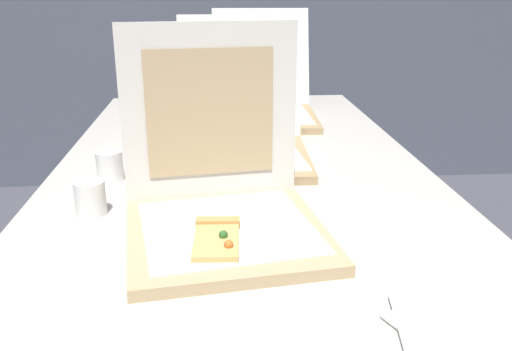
{
  "coord_description": "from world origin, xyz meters",
  "views": [
    {
      "loc": [
        -0.07,
        -0.7,
        1.2
      ],
      "look_at": [
        0.02,
        0.41,
        0.8
      ],
      "focal_mm": 38.46,
      "sensor_mm": 36.0,
      "label": 1
    }
  ],
  "objects_px": {
    "pizza_box_back": "(262,103)",
    "cup_white_far": "(151,131)",
    "table": "(243,196)",
    "napkin_pile": "(447,323)",
    "cup_white_mid": "(110,166)",
    "pizza_box_middle": "(240,138)",
    "cup_white_near_center": "(90,198)",
    "pizza_box_front": "(223,205)"
  },
  "relations": [
    {
      "from": "table",
      "to": "pizza_box_back",
      "type": "bearing_deg",
      "value": 80.62
    },
    {
      "from": "pizza_box_front",
      "to": "cup_white_far",
      "type": "bearing_deg",
      "value": 99.47
    },
    {
      "from": "cup_white_far",
      "to": "cup_white_near_center",
      "type": "bearing_deg",
      "value": -97.23
    },
    {
      "from": "pizza_box_back",
      "to": "cup_white_near_center",
      "type": "relative_size",
      "value": 6.96
    },
    {
      "from": "cup_white_far",
      "to": "napkin_pile",
      "type": "height_order",
      "value": "cup_white_far"
    },
    {
      "from": "cup_white_near_center",
      "to": "napkin_pile",
      "type": "relative_size",
      "value": 0.4
    },
    {
      "from": "pizza_box_middle",
      "to": "cup_white_mid",
      "type": "bearing_deg",
      "value": -151.34
    },
    {
      "from": "cup_white_mid",
      "to": "napkin_pile",
      "type": "bearing_deg",
      "value": -48.54
    },
    {
      "from": "cup_white_mid",
      "to": "cup_white_near_center",
      "type": "height_order",
      "value": "same"
    },
    {
      "from": "pizza_box_middle",
      "to": "cup_white_far",
      "type": "bearing_deg",
      "value": 149.58
    },
    {
      "from": "table",
      "to": "pizza_box_middle",
      "type": "relative_size",
      "value": 4.16
    },
    {
      "from": "pizza_box_front",
      "to": "cup_white_near_center",
      "type": "height_order",
      "value": "pizza_box_front"
    },
    {
      "from": "pizza_box_middle",
      "to": "pizza_box_back",
      "type": "xyz_separation_m",
      "value": [
        0.1,
        0.45,
        -0.0
      ]
    },
    {
      "from": "pizza_box_front",
      "to": "napkin_pile",
      "type": "xyz_separation_m",
      "value": [
        0.3,
        -0.33,
        -0.05
      ]
    },
    {
      "from": "pizza_box_back",
      "to": "pizza_box_middle",
      "type": "bearing_deg",
      "value": -100.12
    },
    {
      "from": "napkin_pile",
      "to": "pizza_box_middle",
      "type": "bearing_deg",
      "value": 106.93
    },
    {
      "from": "table",
      "to": "pizza_box_back",
      "type": "xyz_separation_m",
      "value": [
        0.1,
        0.62,
        0.1
      ]
    },
    {
      "from": "cup_white_mid",
      "to": "pizza_box_middle",
      "type": "bearing_deg",
      "value": 26.73
    },
    {
      "from": "table",
      "to": "cup_white_mid",
      "type": "bearing_deg",
      "value": 177.78
    },
    {
      "from": "cup_white_mid",
      "to": "cup_white_far",
      "type": "xyz_separation_m",
      "value": [
        0.06,
        0.33,
        0.0
      ]
    },
    {
      "from": "pizza_box_middle",
      "to": "table",
      "type": "bearing_deg",
      "value": -89.11
    },
    {
      "from": "pizza_box_back",
      "to": "cup_white_far",
      "type": "xyz_separation_m",
      "value": [
        -0.36,
        -0.28,
        -0.02
      ]
    },
    {
      "from": "cup_white_far",
      "to": "pizza_box_back",
      "type": "bearing_deg",
      "value": 38.21
    },
    {
      "from": "table",
      "to": "napkin_pile",
      "type": "height_order",
      "value": "napkin_pile"
    },
    {
      "from": "table",
      "to": "pizza_box_back",
      "type": "relative_size",
      "value": 4.1
    },
    {
      "from": "napkin_pile",
      "to": "pizza_box_back",
      "type": "bearing_deg",
      "value": 96.65
    },
    {
      "from": "pizza_box_front",
      "to": "cup_white_mid",
      "type": "xyz_separation_m",
      "value": [
        -0.27,
        0.32,
        -0.02
      ]
    },
    {
      "from": "pizza_box_middle",
      "to": "pizza_box_back",
      "type": "distance_m",
      "value": 0.46
    },
    {
      "from": "pizza_box_back",
      "to": "napkin_pile",
      "type": "bearing_deg",
      "value": -80.9
    },
    {
      "from": "table",
      "to": "napkin_pile",
      "type": "bearing_deg",
      "value": -68.5
    },
    {
      "from": "napkin_pile",
      "to": "cup_white_mid",
      "type": "bearing_deg",
      "value": 131.46
    },
    {
      "from": "cup_white_mid",
      "to": "napkin_pile",
      "type": "height_order",
      "value": "cup_white_mid"
    },
    {
      "from": "table",
      "to": "cup_white_mid",
      "type": "distance_m",
      "value": 0.33
    },
    {
      "from": "pizza_box_back",
      "to": "cup_white_mid",
      "type": "xyz_separation_m",
      "value": [
        -0.42,
        -0.61,
        -0.02
      ]
    },
    {
      "from": "cup_white_near_center",
      "to": "pizza_box_front",
      "type": "bearing_deg",
      "value": -21.55
    },
    {
      "from": "pizza_box_middle",
      "to": "cup_white_near_center",
      "type": "height_order",
      "value": "pizza_box_middle"
    },
    {
      "from": "cup_white_near_center",
      "to": "cup_white_mid",
      "type": "bearing_deg",
      "value": 88.94
    },
    {
      "from": "cup_white_far",
      "to": "napkin_pile",
      "type": "distance_m",
      "value": 1.1
    },
    {
      "from": "pizza_box_middle",
      "to": "cup_white_far",
      "type": "relative_size",
      "value": 6.86
    },
    {
      "from": "table",
      "to": "cup_white_far",
      "type": "height_order",
      "value": "cup_white_far"
    },
    {
      "from": "pizza_box_back",
      "to": "napkin_pile",
      "type": "distance_m",
      "value": 1.27
    },
    {
      "from": "cup_white_near_center",
      "to": "cup_white_far",
      "type": "xyz_separation_m",
      "value": [
        0.07,
        0.54,
        0.0
      ]
    }
  ]
}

